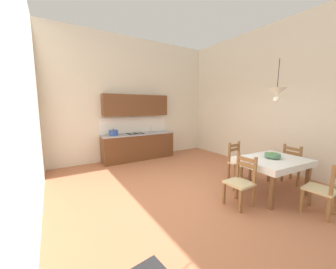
{
  "coord_description": "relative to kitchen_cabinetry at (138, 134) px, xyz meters",
  "views": [
    {
      "loc": [
        -2.57,
        -3.03,
        1.81
      ],
      "look_at": [
        -0.1,
        0.95,
        1.11
      ],
      "focal_mm": 20.1,
      "sensor_mm": 36.0,
      "label": 1
    }
  ],
  "objects": [
    {
      "name": "dining_chair_kitchen_side",
      "position": [
        1.36,
        -3.07,
        -0.41
      ],
      "size": [
        0.43,
        0.43,
        0.93
      ],
      "color": "#D1BC89",
      "rests_on": "ground_plane"
    },
    {
      "name": "ground_plane",
      "position": [
        0.08,
        -2.94,
        -0.91
      ],
      "size": [
        6.25,
        7.02,
        0.1
      ],
      "primitive_type": "cube",
      "color": "#B7704C"
    },
    {
      "name": "dining_table",
      "position": [
        1.29,
        -3.94,
        -0.23
      ],
      "size": [
        1.4,
        1.1,
        0.75
      ],
      "color": "brown",
      "rests_on": "ground_plane"
    },
    {
      "name": "wall_back",
      "position": [
        0.08,
        0.33,
        1.19
      ],
      "size": [
        6.25,
        0.12,
        4.1
      ],
      "primitive_type": "cube",
      "color": "silver",
      "rests_on": "ground_plane"
    },
    {
      "name": "dining_chair_tv_side",
      "position": [
        0.36,
        -3.9,
        -0.41
      ],
      "size": [
        0.42,
        0.42,
        0.93
      ],
      "color": "#D1BC89",
      "rests_on": "ground_plane"
    },
    {
      "name": "dining_chair_camera_side",
      "position": [
        1.25,
        -4.83,
        -0.41
      ],
      "size": [
        0.45,
        0.45,
        0.93
      ],
      "color": "#D1BC89",
      "rests_on": "ground_plane"
    },
    {
      "name": "wall_left",
      "position": [
        -2.81,
        -2.94,
        1.19
      ],
      "size": [
        0.12,
        7.02,
        4.1
      ],
      "primitive_type": "cube",
      "color": "silver",
      "rests_on": "ground_plane"
    },
    {
      "name": "kitchen_cabinetry",
      "position": [
        0.0,
        0.0,
        0.0
      ],
      "size": [
        2.48,
        0.63,
        2.2
      ],
      "color": "brown",
      "rests_on": "ground_plane"
    },
    {
      "name": "wall_right",
      "position": [
        2.96,
        -2.94,
        1.19
      ],
      "size": [
        0.12,
        7.02,
        4.1
      ],
      "primitive_type": "cube",
      "color": "silver",
      "rests_on": "ground_plane"
    },
    {
      "name": "fruit_bowl",
      "position": [
        1.32,
        -3.91,
        -0.04
      ],
      "size": [
        0.3,
        0.3,
        0.12
      ],
      "color": "#4C7F5B",
      "rests_on": "dining_table"
    },
    {
      "name": "pendant_lamp",
      "position": [
        1.23,
        -3.95,
        1.22
      ],
      "size": [
        0.32,
        0.32,
        0.8
      ],
      "color": "black"
    },
    {
      "name": "dining_chair_window_side",
      "position": [
        2.31,
        -3.91,
        -0.41
      ],
      "size": [
        0.45,
        0.45,
        0.93
      ],
      "color": "#D1BC89",
      "rests_on": "ground_plane"
    }
  ]
}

